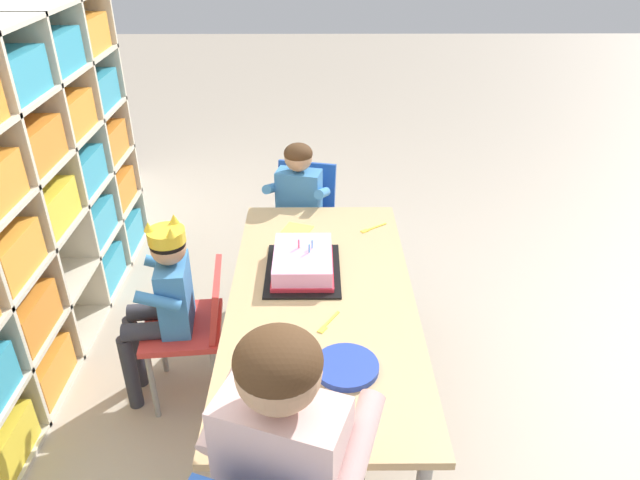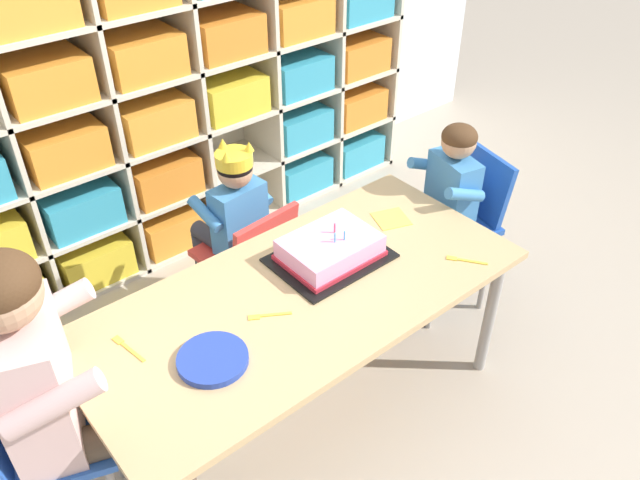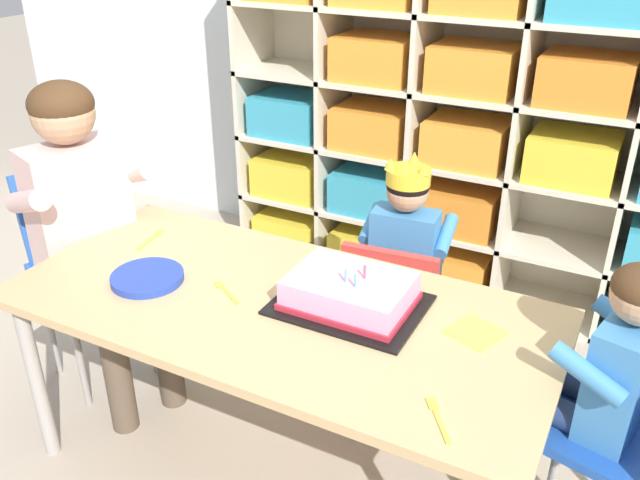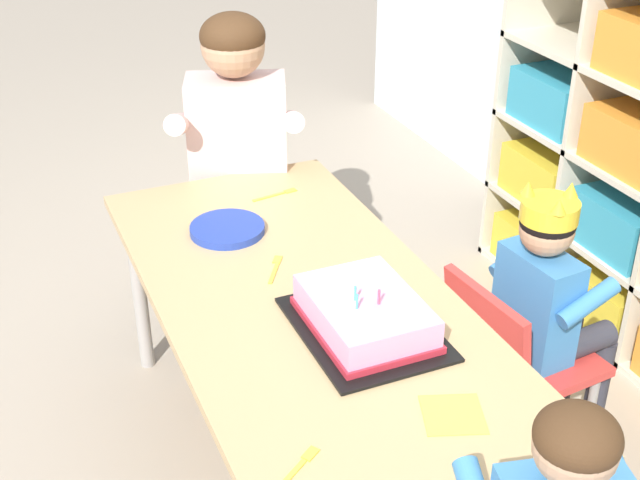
{
  "view_description": "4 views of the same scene",
  "coord_description": "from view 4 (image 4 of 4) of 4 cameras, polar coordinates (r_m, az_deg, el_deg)",
  "views": [
    {
      "loc": [
        -1.73,
        0.02,
        1.82
      ],
      "look_at": [
        0.03,
        0.01,
        0.8
      ],
      "focal_mm": 32.93,
      "sensor_mm": 36.0,
      "label": 1
    },
    {
      "loc": [
        -0.93,
        -1.21,
        1.92
      ],
      "look_at": [
        0.05,
        -0.02,
        0.77
      ],
      "focal_mm": 36.01,
      "sensor_mm": 36.0,
      "label": 2
    },
    {
      "loc": [
        0.79,
        -1.26,
        1.52
      ],
      "look_at": [
        0.12,
        0.02,
        0.78
      ],
      "focal_mm": 37.46,
      "sensor_mm": 36.0,
      "label": 3
    },
    {
      "loc": [
        1.6,
        -0.65,
        1.71
      ],
      "look_at": [
        0.14,
        -0.02,
        0.81
      ],
      "focal_mm": 48.74,
      "sensor_mm": 36.0,
      "label": 4
    }
  ],
  "objects": [
    {
      "name": "ground",
      "position": [
        2.42,
        -0.86,
        -15.38
      ],
      "size": [
        16.0,
        16.0,
        0.0
      ],
      "primitive_type": "plane",
      "color": "tan"
    },
    {
      "name": "paper_napkin_square",
      "position": [
        1.74,
        8.71,
        -11.25
      ],
      "size": [
        0.15,
        0.15,
        0.0
      ],
      "primitive_type": "cube",
      "rotation": [
        0.0,
        0.0,
        -0.35
      ],
      "color": "#F4DB4C",
      "rests_on": "activity_table"
    },
    {
      "name": "activity_table",
      "position": [
        2.09,
        -0.97,
        -5.01
      ],
      "size": [
        1.45,
        0.67,
        0.58
      ],
      "color": "tan",
      "rests_on": "ground"
    },
    {
      "name": "birthday_cake_on_tray",
      "position": [
        1.93,
        2.98,
        -5.03
      ],
      "size": [
        0.38,
        0.29,
        0.12
      ],
      "color": "black",
      "rests_on": "activity_table"
    },
    {
      "name": "child_with_crown",
      "position": [
        2.27,
        14.86,
        -3.54
      ],
      "size": [
        0.31,
        0.31,
        0.82
      ],
      "rotation": [
        0.0,
        0.0,
        3.24
      ],
      "color": "#3D7FBC",
      "rests_on": "ground"
    },
    {
      "name": "fork_beside_plate_stack",
      "position": [
        2.53,
        -2.81,
        3.02
      ],
      "size": [
        0.04,
        0.14,
        0.0
      ],
      "rotation": [
        0.0,
        0.0,
        4.87
      ],
      "color": "yellow",
      "rests_on": "activity_table"
    },
    {
      "name": "adult_helper_seated",
      "position": [
        2.66,
        -5.45,
        5.93
      ],
      "size": [
        0.48,
        0.46,
        1.06
      ],
      "rotation": [
        0.0,
        0.0,
        1.23
      ],
      "color": "beige",
      "rests_on": "ground"
    },
    {
      "name": "fork_by_napkin",
      "position": [
        1.61,
        -1.44,
        -14.69
      ],
      "size": [
        0.09,
        0.12,
        0.0
      ],
      "rotation": [
        0.0,
        0.0,
        5.32
      ],
      "color": "yellow",
      "rests_on": "activity_table"
    },
    {
      "name": "classroom_chair_blue",
      "position": [
        2.29,
        12.46,
        -7.44
      ],
      "size": [
        0.36,
        0.35,
        0.58
      ],
      "rotation": [
        0.0,
        0.0,
        3.24
      ],
      "color": "red",
      "rests_on": "ground"
    },
    {
      "name": "classroom_chair_adult_side",
      "position": [
        2.84,
        -5.21,
        3.22
      ],
      "size": [
        0.4,
        0.41,
        0.75
      ],
      "rotation": [
        0.0,
        0.0,
        1.23
      ],
      "color": "blue",
      "rests_on": "ground"
    },
    {
      "name": "paper_plate_stack",
      "position": [
        2.34,
        -6.11,
        0.73
      ],
      "size": [
        0.2,
        0.2,
        0.02
      ],
      "primitive_type": "cylinder",
      "color": "#233DA3",
      "rests_on": "activity_table"
    },
    {
      "name": "fork_near_child_seat",
      "position": [
        2.17,
        -2.9,
        -1.8
      ],
      "size": [
        0.12,
        0.08,
        0.0
      ],
      "rotation": [
        0.0,
        0.0,
        5.73
      ],
      "color": "yellow",
      "rests_on": "activity_table"
    }
  ]
}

